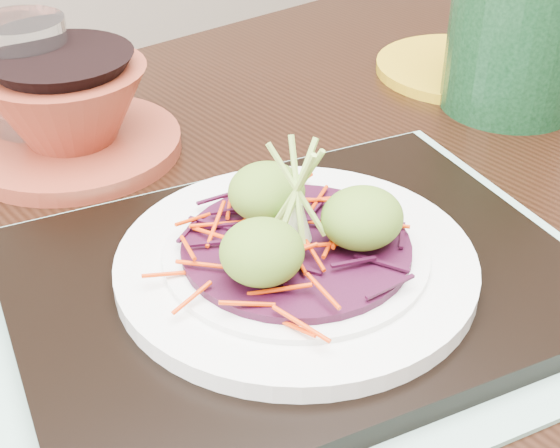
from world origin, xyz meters
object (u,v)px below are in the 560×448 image
dining_table (289,391)px  terracotta_bowl_set (69,116)px  water_glass (29,81)px  green_jar (518,32)px  serving_tray (296,281)px  yellow_plate (460,68)px  white_plate (296,261)px

dining_table → terracotta_bowl_set: 0.29m
water_glass → green_jar: green_jar is taller
serving_tray → terracotta_bowl_set: bearing=108.3°
serving_tray → green_jar: bearing=29.1°
terracotta_bowl_set → yellow_plate: size_ratio=1.33×
yellow_plate → serving_tray: bearing=-146.2°
white_plate → green_jar: size_ratio=1.55×
white_plate → green_jar: green_jar is taller
water_glass → yellow_plate: 0.43m
white_plate → dining_table: bearing=70.1°
serving_tray → water_glass: 0.32m
serving_tray → yellow_plate: 0.41m
terracotta_bowl_set → green_jar: bearing=-17.2°
dining_table → yellow_plate: 0.41m
serving_tray → green_jar: 0.36m
dining_table → terracotta_bowl_set: bearing=96.2°
yellow_plate → green_jar: bearing=-100.9°
terracotta_bowl_set → yellow_plate: 0.41m
serving_tray → water_glass: water_glass is taller
water_glass → terracotta_bowl_set: (0.02, -0.04, -0.02)m
water_glass → dining_table: bearing=-73.4°
terracotta_bowl_set → green_jar: (0.39, -0.12, 0.04)m
dining_table → water_glass: size_ratio=13.10×
white_plate → yellow_plate: size_ratio=1.31×
dining_table → green_jar: 0.39m
serving_tray → water_glass: (-0.08, 0.31, 0.04)m
green_jar → water_glass: bearing=158.2°
white_plate → terracotta_bowl_set: size_ratio=0.99×
water_glass → terracotta_bowl_set: size_ratio=0.46×
green_jar → terracotta_bowl_set: bearing=162.8°
terracotta_bowl_set → green_jar: size_ratio=1.57×
dining_table → white_plate: size_ratio=6.16×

